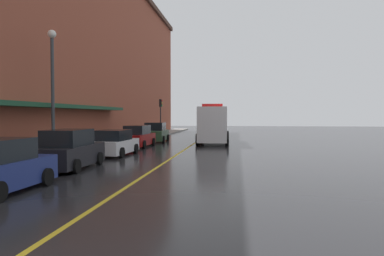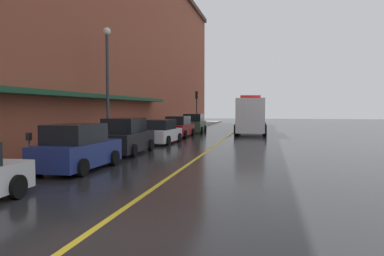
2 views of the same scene
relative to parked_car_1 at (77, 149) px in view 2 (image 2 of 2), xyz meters
The scene contains 15 objects.
ground_plane 18.28m from the parked_car_1, 77.77° to the left, with size 112.00×112.00×0.00m, color #232326.
sidewalk_left 18.01m from the parked_car_1, 97.45° to the left, with size 2.40×70.00×0.15m, color gray.
lane_center_stripe 18.28m from the parked_car_1, 77.77° to the left, with size 0.16×70.00×0.01m, color gold.
brick_building_left 20.62m from the parked_car_1, 118.10° to the left, with size 12.09×64.00×17.25m.
parked_car_1 is the anchor object (origin of this frame).
parked_car_2 5.34m from the parked_car_1, 91.79° to the left, with size 2.11×4.58×1.87m.
parked_car_3 11.01m from the parked_car_1, 89.98° to the left, with size 2.25×4.31×1.62m.
parked_car_4 17.02m from the parked_car_1, 90.55° to the left, with size 1.99×4.63×1.74m.
parked_car_5 22.72m from the parked_car_1, 90.09° to the left, with size 2.21×4.28×1.85m.
box_truck 22.32m from the parked_car_1, 75.52° to the left, with size 2.92×7.78×3.48m.
parking_meter_0 1.73m from the parked_car_1, 150.06° to the right, with size 0.14×0.18×1.33m.
parking_meter_1 2.07m from the parked_car_1, 135.96° to the left, with size 0.14×0.18×1.33m.
parking_meter_2 20.96m from the parked_car_1, 94.05° to the left, with size 0.14×0.18×1.33m.
street_lamp_left 8.43m from the parked_car_1, 105.82° to the left, with size 0.44×0.44×6.94m.
traffic_light_near 31.34m from the parked_car_1, 92.61° to the left, with size 0.38×0.36×4.30m.
Camera 2 is at (3.36, -5.83, 2.39)m, focal length 34.66 mm.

